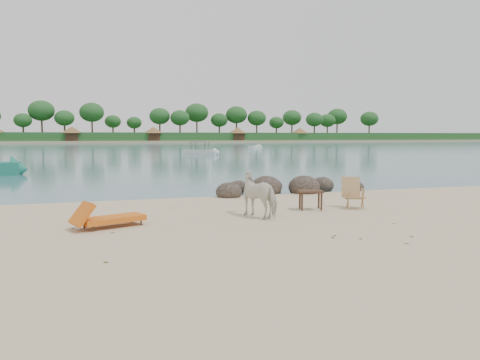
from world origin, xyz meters
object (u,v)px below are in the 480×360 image
object	(u,v)px
boulders	(283,188)
deck_chair	(355,194)
cow	(261,195)
side_table	(311,201)
lounge_chair	(113,217)

from	to	relation	value
boulders	deck_chair	xyz separation A→B (m)	(0.47, -4.44, 0.29)
boulders	cow	xyz separation A→B (m)	(-2.70, -4.87, 0.44)
side_table	boulders	bearing A→B (deg)	91.88
cow	side_table	size ratio (longest dim) A/B	2.06
lounge_chair	side_table	bearing A→B (deg)	-12.39
deck_chair	boulders	bearing A→B (deg)	119.11
cow	deck_chair	world-z (taller)	cow
side_table	lounge_chair	distance (m)	5.74
boulders	side_table	world-z (taller)	boulders
side_table	deck_chair	xyz separation A→B (m)	(1.39, -0.19, 0.18)
boulders	cow	world-z (taller)	cow
boulders	lounge_chair	world-z (taller)	boulders
cow	side_table	distance (m)	1.92
side_table	deck_chair	distance (m)	1.41
cow	side_table	world-z (taller)	cow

